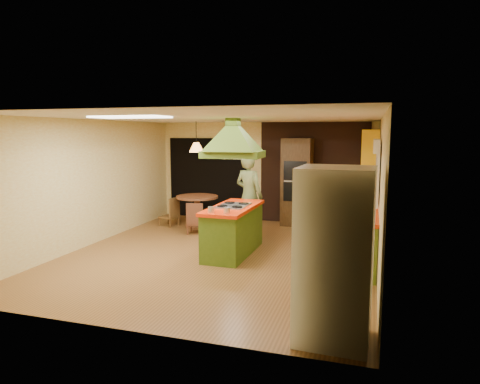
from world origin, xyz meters
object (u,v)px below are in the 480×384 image
(kitchen_island, at_px, (233,229))
(refrigerator, at_px, (335,255))
(canister_large, at_px, (360,192))
(man, at_px, (249,196))
(wall_oven, at_px, (297,182))
(dining_table, at_px, (197,205))

(kitchen_island, bearing_deg, refrigerator, -53.60)
(kitchen_island, distance_m, canister_large, 2.83)
(man, height_order, canister_large, man)
(canister_large, bearing_deg, man, -169.16)
(kitchen_island, bearing_deg, wall_oven, 76.76)
(man, height_order, dining_table, man)
(wall_oven, distance_m, dining_table, 2.47)
(refrigerator, xyz_separation_m, wall_oven, (-1.37, 5.72, 0.11))
(man, xyz_separation_m, wall_oven, (0.75, 1.59, 0.15))
(man, relative_size, wall_oven, 0.86)
(wall_oven, bearing_deg, kitchen_island, -102.25)
(refrigerator, height_order, dining_table, refrigerator)
(kitchen_island, height_order, canister_large, canister_large)
(dining_table, bearing_deg, refrigerator, -53.13)
(kitchen_island, bearing_deg, canister_large, 37.93)
(man, bearing_deg, dining_table, -3.12)
(kitchen_island, xyz_separation_m, dining_table, (-1.53, 1.92, 0.07))
(man, xyz_separation_m, refrigerator, (2.12, -4.13, 0.04))
(man, bearing_deg, refrigerator, 138.68)
(man, relative_size, refrigerator, 0.96)
(kitchen_island, height_order, dining_table, kitchen_island)
(refrigerator, bearing_deg, kitchen_island, 127.99)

